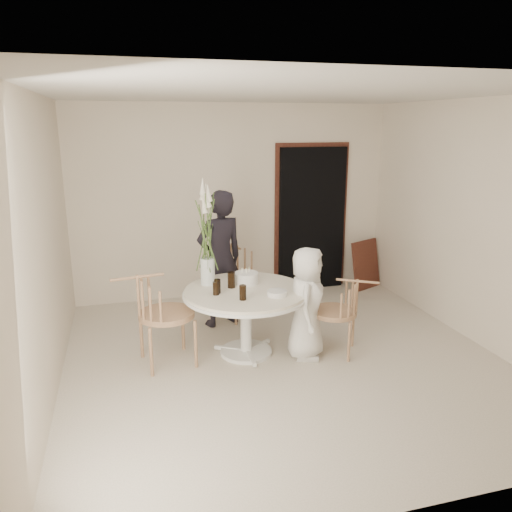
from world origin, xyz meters
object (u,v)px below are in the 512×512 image
object	(u,v)px
chair_far	(236,270)
flower_vase	(207,235)
girl	(220,259)
birthday_cake	(246,278)
chair_right	(345,305)
boy	(306,303)
chair_left	(153,307)
table	(246,300)

from	to	relation	value
chair_far	flower_vase	distance (m)	1.25
girl	birthday_cake	distance (m)	0.71
chair_right	boy	world-z (taller)	boy
chair_left	chair_right	bearing A→B (deg)	-106.40
flower_vase	chair_right	bearing A→B (deg)	-22.18
table	chair_right	bearing A→B (deg)	-14.68
boy	flower_vase	world-z (taller)	flower_vase
table	birthday_cake	xyz separation A→B (m)	(0.06, 0.20, 0.18)
table	chair_left	size ratio (longest dim) A/B	1.34
chair_far	flower_vase	world-z (taller)	flower_vase
chair_right	chair_left	world-z (taller)	chair_left
chair_far	flower_vase	xyz separation A→B (m)	(-0.52, -0.90, 0.69)
table	chair_far	xyz separation A→B (m)	(0.17, 1.20, -0.02)
table	chair_far	size ratio (longest dim) A/B	1.45
chair_far	chair_right	xyz separation A→B (m)	(0.86, -1.46, -0.04)
girl	boy	xyz separation A→B (m)	(0.69, -1.13, -0.23)
chair_far	chair_right	distance (m)	1.70
chair_right	girl	size ratio (longest dim) A/B	0.51
chair_left	flower_vase	size ratio (longest dim) A/B	0.85
chair_left	birthday_cake	world-z (taller)	chair_left
chair_left	chair_far	bearing A→B (deg)	-52.45
girl	boy	world-z (taller)	girl
chair_far	girl	bearing A→B (deg)	-149.43
table	chair_left	bearing A→B (deg)	-179.52
birthday_cake	flower_vase	bearing A→B (deg)	167.51
girl	chair_left	bearing A→B (deg)	27.02
chair_left	girl	bearing A→B (deg)	-53.15
girl	birthday_cake	size ratio (longest dim) A/B	6.47
chair_right	flower_vase	distance (m)	1.66
birthday_cake	flower_vase	distance (m)	0.64
chair_right	chair_left	xyz separation A→B (m)	(-2.00, 0.26, 0.09)
chair_far	chair_left	distance (m)	1.66
table	girl	world-z (taller)	girl
flower_vase	chair_far	bearing A→B (deg)	60.01
chair_right	girl	distance (m)	1.64
chair_far	girl	distance (m)	0.47
boy	birthday_cake	size ratio (longest dim) A/B	4.66
birthday_cake	table	bearing A→B (deg)	-105.52
chair_right	birthday_cake	bearing A→B (deg)	-83.83
boy	chair_far	bearing A→B (deg)	40.86
chair_right	flower_vase	xyz separation A→B (m)	(-1.38, 0.56, 0.73)
flower_vase	birthday_cake	bearing A→B (deg)	-12.49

